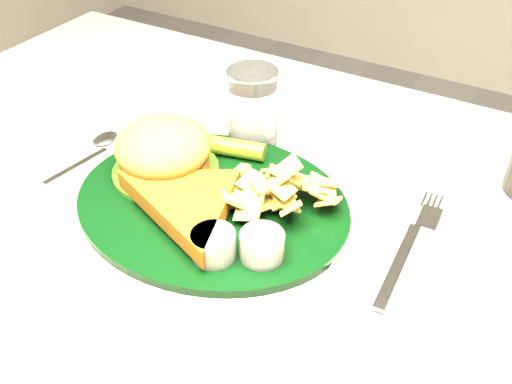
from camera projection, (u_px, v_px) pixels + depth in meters
dinner_plate at (211, 181)px, 0.66m from camera, size 0.35×0.30×0.08m
water_glass at (252, 108)px, 0.76m from camera, size 0.08×0.08×0.11m
fork_napkin at (401, 258)px, 0.60m from camera, size 0.14×0.18×0.01m
spoon at (76, 165)px, 0.74m from camera, size 0.06×0.14×0.01m
ramekin at (174, 102)px, 0.85m from camera, size 0.05×0.05×0.03m
wrapped_straw at (228, 143)px, 0.78m from camera, size 0.20×0.11×0.01m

